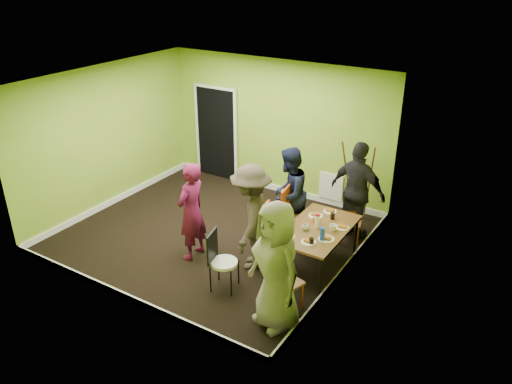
{
  "coord_description": "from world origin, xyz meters",
  "views": [
    {
      "loc": [
        4.8,
        -6.3,
        4.57
      ],
      "look_at": [
        0.9,
        0.0,
        1.07
      ],
      "focal_mm": 35.0,
      "sensor_mm": 36.0,
      "label": 1
    }
  ],
  "objects_px": {
    "chair_left_far": "(292,215)",
    "person_front_end": "(276,266)",
    "chair_left_near": "(270,232)",
    "person_left_far": "(289,194)",
    "orange_bottle": "(314,220)",
    "chair_back_end": "(353,206)",
    "person_left_near": "(251,217)",
    "chair_bentwood": "(220,258)",
    "easel": "(357,184)",
    "dining_table": "(318,231)",
    "blue_bottle": "(322,234)",
    "person_back_end": "(358,191)",
    "thermos": "(317,222)",
    "chair_front_end": "(282,279)",
    "person_standing": "(191,211)"
  },
  "relations": [
    {
      "from": "chair_left_far",
      "to": "person_front_end",
      "type": "distance_m",
      "value": 2.08
    },
    {
      "from": "chair_left_near",
      "to": "person_left_far",
      "type": "height_order",
      "value": "person_left_far"
    },
    {
      "from": "orange_bottle",
      "to": "chair_left_near",
      "type": "bearing_deg",
      "value": -144.83
    },
    {
      "from": "chair_back_end",
      "to": "person_left_near",
      "type": "height_order",
      "value": "person_left_near"
    },
    {
      "from": "chair_bentwood",
      "to": "orange_bottle",
      "type": "distance_m",
      "value": 1.63
    },
    {
      "from": "easel",
      "to": "orange_bottle",
      "type": "distance_m",
      "value": 1.65
    },
    {
      "from": "dining_table",
      "to": "chair_left_near",
      "type": "height_order",
      "value": "chair_left_near"
    },
    {
      "from": "easel",
      "to": "person_front_end",
      "type": "distance_m",
      "value": 3.27
    },
    {
      "from": "blue_bottle",
      "to": "person_back_end",
      "type": "distance_m",
      "value": 1.62
    },
    {
      "from": "orange_bottle",
      "to": "person_back_end",
      "type": "bearing_deg",
      "value": 77.35
    },
    {
      "from": "chair_left_far",
      "to": "thermos",
      "type": "xyz_separation_m",
      "value": [
        0.64,
        -0.42,
        0.24
      ]
    },
    {
      "from": "chair_back_end",
      "to": "easel",
      "type": "bearing_deg",
      "value": -86.7
    },
    {
      "from": "chair_left_near",
      "to": "person_back_end",
      "type": "height_order",
      "value": "person_back_end"
    },
    {
      "from": "chair_bentwood",
      "to": "person_front_end",
      "type": "distance_m",
      "value": 1.21
    },
    {
      "from": "orange_bottle",
      "to": "person_front_end",
      "type": "height_order",
      "value": "person_front_end"
    },
    {
      "from": "dining_table",
      "to": "person_front_end",
      "type": "bearing_deg",
      "value": -86.31
    },
    {
      "from": "chair_front_end",
      "to": "blue_bottle",
      "type": "xyz_separation_m",
      "value": [
        0.17,
        0.91,
        0.32
      ]
    },
    {
      "from": "person_left_near",
      "to": "orange_bottle",
      "type": "bearing_deg",
      "value": 105.39
    },
    {
      "from": "thermos",
      "to": "person_left_far",
      "type": "height_order",
      "value": "person_left_far"
    },
    {
      "from": "easel",
      "to": "person_left_near",
      "type": "distance_m",
      "value": 2.4
    },
    {
      "from": "chair_bentwood",
      "to": "person_back_end",
      "type": "bearing_deg",
      "value": 141.37
    },
    {
      "from": "chair_left_far",
      "to": "chair_bentwood",
      "type": "distance_m",
      "value": 1.67
    },
    {
      "from": "dining_table",
      "to": "chair_front_end",
      "type": "xyz_separation_m",
      "value": [
        0.05,
        -1.23,
        -0.16
      ]
    },
    {
      "from": "dining_table",
      "to": "person_standing",
      "type": "xyz_separation_m",
      "value": [
        -1.91,
        -0.73,
        0.14
      ]
    },
    {
      "from": "person_standing",
      "to": "person_left_far",
      "type": "relative_size",
      "value": 1.0
    },
    {
      "from": "chair_bentwood",
      "to": "thermos",
      "type": "distance_m",
      "value": 1.6
    },
    {
      "from": "chair_left_far",
      "to": "easel",
      "type": "relative_size",
      "value": 0.68
    },
    {
      "from": "chair_left_near",
      "to": "person_front_end",
      "type": "distance_m",
      "value": 1.49
    },
    {
      "from": "chair_left_far",
      "to": "person_standing",
      "type": "relative_size",
      "value": 0.65
    },
    {
      "from": "dining_table",
      "to": "chair_left_near",
      "type": "xyz_separation_m",
      "value": [
        -0.7,
        -0.28,
        -0.1
      ]
    },
    {
      "from": "person_left_far",
      "to": "chair_back_end",
      "type": "bearing_deg",
      "value": 113.91
    },
    {
      "from": "thermos",
      "to": "person_left_far",
      "type": "xyz_separation_m",
      "value": [
        -0.86,
        0.67,
        -0.01
      ]
    },
    {
      "from": "chair_left_far",
      "to": "person_left_far",
      "type": "relative_size",
      "value": 0.65
    },
    {
      "from": "dining_table",
      "to": "chair_back_end",
      "type": "height_order",
      "value": "chair_back_end"
    },
    {
      "from": "person_left_near",
      "to": "chair_back_end",
      "type": "bearing_deg",
      "value": 127.59
    },
    {
      "from": "orange_bottle",
      "to": "person_left_far",
      "type": "xyz_separation_m",
      "value": [
        -0.75,
        0.55,
        0.05
      ]
    },
    {
      "from": "chair_back_end",
      "to": "orange_bottle",
      "type": "distance_m",
      "value": 1.13
    },
    {
      "from": "chair_back_end",
      "to": "person_left_near",
      "type": "bearing_deg",
      "value": 43.58
    },
    {
      "from": "person_front_end",
      "to": "chair_back_end",
      "type": "bearing_deg",
      "value": 112.86
    },
    {
      "from": "chair_bentwood",
      "to": "person_front_end",
      "type": "bearing_deg",
      "value": 61.92
    },
    {
      "from": "blue_bottle",
      "to": "person_back_end",
      "type": "bearing_deg",
      "value": 92.88
    },
    {
      "from": "dining_table",
      "to": "blue_bottle",
      "type": "xyz_separation_m",
      "value": [
        0.22,
        -0.31,
        0.16
      ]
    },
    {
      "from": "person_standing",
      "to": "person_front_end",
      "type": "relative_size",
      "value": 0.91
    },
    {
      "from": "chair_front_end",
      "to": "easel",
      "type": "relative_size",
      "value": 0.59
    },
    {
      "from": "orange_bottle",
      "to": "person_back_end",
      "type": "height_order",
      "value": "person_back_end"
    },
    {
      "from": "thermos",
      "to": "person_front_end",
      "type": "distance_m",
      "value": 1.5
    },
    {
      "from": "person_back_end",
      "to": "easel",
      "type": "bearing_deg",
      "value": -56.69
    },
    {
      "from": "person_front_end",
      "to": "easel",
      "type": "bearing_deg",
      "value": 115.98
    },
    {
      "from": "person_standing",
      "to": "person_left_near",
      "type": "distance_m",
      "value": 1.01
    },
    {
      "from": "person_back_end",
      "to": "chair_left_near",
      "type": "bearing_deg",
      "value": 72.8
    }
  ]
}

